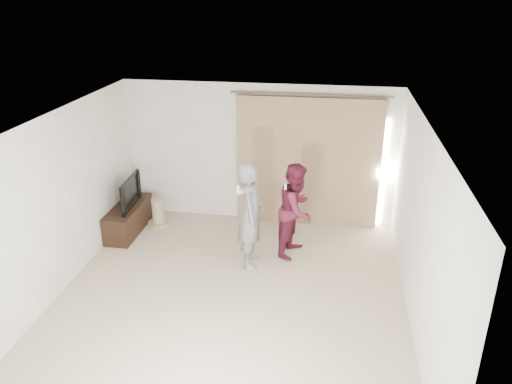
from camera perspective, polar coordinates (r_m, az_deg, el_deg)
floor at (r=7.37m, az=-2.97°, el=-12.16°), size 5.50×5.50×0.00m
wall_back at (r=9.22m, az=0.36°, el=4.37°), size 5.00×0.04×2.60m
wall_left at (r=7.61m, az=-21.95°, el=-1.54°), size 0.04×5.50×2.60m
ceiling at (r=6.25m, az=-3.45°, el=7.73°), size 5.00×5.50×0.01m
curtain at (r=9.10m, az=6.00°, el=3.35°), size 2.80×0.11×2.46m
tv_console at (r=9.39m, az=-14.36°, el=-2.95°), size 0.45×1.31×0.50m
tv at (r=9.18m, az=-14.68°, el=-0.00°), size 0.18×0.95×0.55m
scratching_post at (r=9.50m, az=-11.12°, el=-2.56°), size 0.40×0.40×0.53m
person_man at (r=7.80m, az=-0.55°, el=-2.67°), size 0.44×0.65×1.73m
person_woman at (r=8.19m, az=4.64°, el=-2.02°), size 0.80×0.91×1.58m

